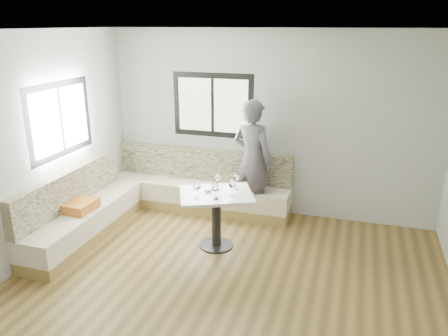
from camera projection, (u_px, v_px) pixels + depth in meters
The scene contains 10 objects.
room at pixel (213, 174), 4.41m from camera, with size 5.01×5.01×2.81m.
banquette at pixel (152, 199), 6.58m from camera, with size 2.90×2.80×0.95m.
table at pixel (216, 207), 5.72m from camera, with size 1.14×1.04×0.76m.
person at pixel (253, 160), 6.50m from camera, with size 0.67×0.44×1.84m, color #4E4A51.
olive_ramekin at pixel (208, 190), 5.71m from camera, with size 0.09×0.09×0.04m.
wine_glass_a at pixel (197, 186), 5.47m from camera, with size 0.10×0.10×0.22m.
wine_glass_b at pixel (215, 188), 5.42m from camera, with size 0.10×0.10×0.22m.
wine_glass_c at pixel (232, 184), 5.54m from camera, with size 0.10×0.10×0.22m.
wine_glass_d at pixel (218, 179), 5.73m from camera, with size 0.10×0.10×0.22m.
wine_glass_e at pixel (236, 178), 5.75m from camera, with size 0.10×0.10×0.22m.
Camera 1 is at (1.27, -3.87, 2.86)m, focal length 35.00 mm.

